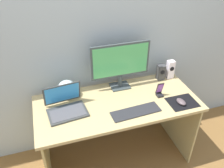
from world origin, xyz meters
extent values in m
plane|color=brown|center=(0.00, 0.00, 0.00)|extent=(8.00, 8.00, 0.00)
cube|color=#9AA9B1|center=(0.00, 0.38, 1.25)|extent=(6.00, 0.04, 2.50)
cube|color=tan|center=(0.00, 0.00, 0.71)|extent=(1.43, 0.64, 0.03)
cube|color=tan|center=(-0.67, 0.00, 0.35)|extent=(0.02, 0.60, 0.70)
cube|color=tan|center=(0.67, 0.00, 0.35)|extent=(0.02, 0.60, 0.70)
cube|color=#374043|center=(0.10, 0.22, 0.73)|extent=(0.18, 0.14, 0.01)
cylinder|color=#374043|center=(0.10, 0.22, 0.79)|extent=(0.04, 0.04, 0.11)
cube|color=#374043|center=(0.10, 0.22, 1.01)|extent=(0.55, 0.02, 0.32)
cube|color=#4CB266|center=(0.10, 0.21, 1.01)|extent=(0.51, 0.00, 0.29)
cube|color=white|center=(0.63, 0.23, 0.82)|extent=(0.07, 0.06, 0.19)
cylinder|color=black|center=(0.63, 0.19, 0.84)|extent=(0.04, 0.00, 0.04)
cube|color=#3A3A3C|center=(0.53, 0.23, 0.80)|extent=(0.07, 0.07, 0.16)
cylinder|color=black|center=(0.53, 0.19, 0.82)|extent=(0.04, 0.00, 0.04)
cube|color=#373939|center=(-0.44, -0.02, 0.73)|extent=(0.33, 0.25, 0.02)
cube|color=#47474C|center=(-0.44, -0.03, 0.74)|extent=(0.29, 0.19, 0.00)
cube|color=#373939|center=(-0.45, 0.11, 0.84)|extent=(0.32, 0.09, 0.20)
cube|color=#338CD8|center=(-0.45, 0.11, 0.84)|extent=(0.29, 0.07, 0.18)
sphere|color=silver|center=(-0.40, 0.22, 0.80)|extent=(0.17, 0.17, 0.17)
cube|color=#26262B|center=(0.10, -0.17, 0.73)|extent=(0.42, 0.15, 0.01)
cube|color=black|center=(0.54, -0.17, 0.73)|extent=(0.25, 0.20, 0.00)
ellipsoid|color=#534649|center=(0.52, -0.19, 0.75)|extent=(0.08, 0.11, 0.04)
cube|color=black|center=(0.39, -0.03, 0.73)|extent=(0.06, 0.05, 0.02)
cube|color=black|center=(0.39, -0.02, 0.80)|extent=(0.06, 0.04, 0.12)
cube|color=#A559BF|center=(0.39, -0.02, 0.80)|extent=(0.05, 0.03, 0.10)
camera|label=1|loc=(-0.53, -1.52, 2.01)|focal=37.54mm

